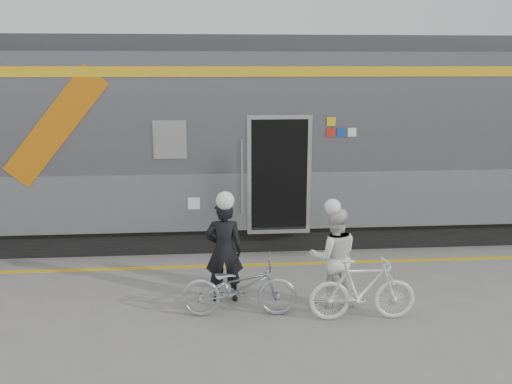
{
  "coord_description": "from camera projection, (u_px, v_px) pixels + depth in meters",
  "views": [
    {
      "loc": [
        -0.79,
        -7.15,
        3.55
      ],
      "look_at": [
        -0.08,
        1.6,
        1.5
      ],
      "focal_mm": 38.0,
      "sensor_mm": 36.0,
      "label": 1
    }
  ],
  "objects": [
    {
      "name": "bicycle_left",
      "position": [
        239.0,
        287.0,
        7.81
      ],
      "size": [
        1.69,
        0.65,
        0.88
      ],
      "primitive_type": "imported",
      "rotation": [
        0.0,
        0.0,
        1.53
      ],
      "color": "#A3A6AA",
      "rests_on": "ground"
    },
    {
      "name": "helmet_man",
      "position": [
        223.0,
        191.0,
        8.03
      ],
      "size": [
        0.28,
        0.28,
        0.28
      ],
      "primitive_type": "sphere",
      "color": "white",
      "rests_on": "man"
    },
    {
      "name": "bicycle_right",
      "position": [
        363.0,
        289.0,
        7.67
      ],
      "size": [
        1.54,
        0.47,
        0.92
      ],
      "primitive_type": "imported",
      "rotation": [
        0.0,
        0.0,
        1.55
      ],
      "color": "silver",
      "rests_on": "ground"
    },
    {
      "name": "man",
      "position": [
        224.0,
        251.0,
        8.25
      ],
      "size": [
        0.6,
        0.4,
        1.6
      ],
      "primitive_type": "imported",
      "rotation": [
        0.0,
        0.0,
        3.1
      ],
      "color": "black",
      "rests_on": "ground"
    },
    {
      "name": "ground",
      "position": [
        270.0,
        318.0,
        7.81
      ],
      "size": [
        90.0,
        90.0,
        0.0
      ],
      "primitive_type": "plane",
      "color": "slate",
      "rests_on": "ground"
    },
    {
      "name": "safety_strip",
      "position": [
        258.0,
        265.0,
        9.89
      ],
      "size": [
        24.0,
        0.12,
        0.01
      ],
      "primitive_type": "cube",
      "color": "gold",
      "rests_on": "ground"
    },
    {
      "name": "helmet_woman",
      "position": [
        336.0,
        200.0,
        7.91
      ],
      "size": [
        0.24,
        0.24,
        0.24
      ],
      "primitive_type": "sphere",
      "color": "white",
      "rests_on": "woman"
    },
    {
      "name": "woman",
      "position": [
        334.0,
        257.0,
        8.11
      ],
      "size": [
        0.75,
        0.59,
        1.51
      ],
      "primitive_type": "imported",
      "rotation": [
        0.0,
        0.0,
        3.12
      ],
      "color": "white",
      "rests_on": "ground"
    },
    {
      "name": "train",
      "position": [
        166.0,
        139.0,
        11.27
      ],
      "size": [
        24.0,
        3.17,
        4.1
      ],
      "color": "black",
      "rests_on": "ground"
    }
  ]
}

